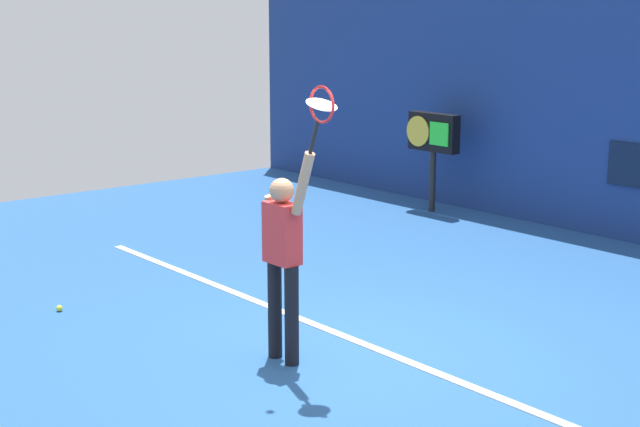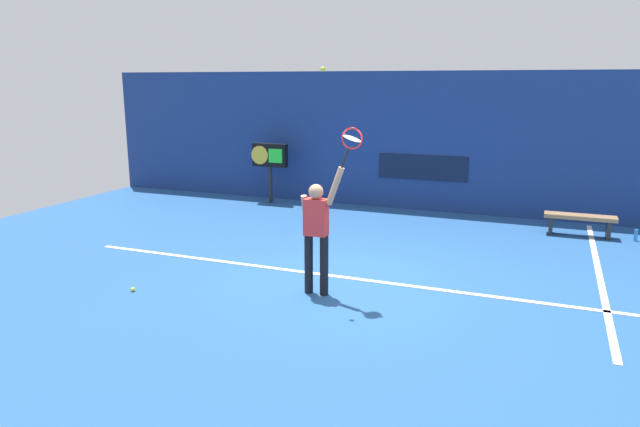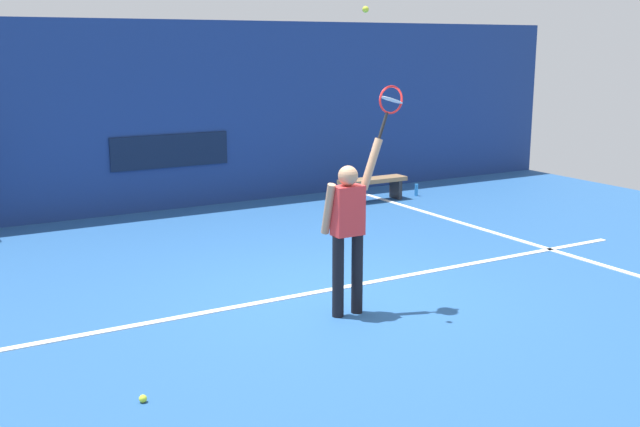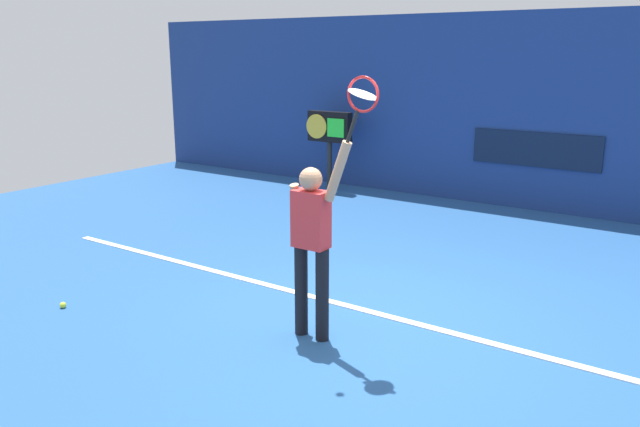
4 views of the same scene
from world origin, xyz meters
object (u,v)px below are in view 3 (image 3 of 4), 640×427
water_bottle (416,190)px  spare_ball (143,399)px  tennis_ball (366,9)px  tennis_player (348,227)px  tennis_racket (390,103)px  court_bench (373,184)px

water_bottle → spare_ball: (-7.52, -6.12, -0.09)m
tennis_ball → spare_ball: bearing=-162.5°
tennis_player → tennis_ball: bearing=-34.2°
tennis_racket → court_bench: tennis_racket is taller
tennis_player → court_bench: bearing=53.5°
tennis_ball → spare_ball: 4.40m
tennis_player → court_bench: (3.81, 5.15, -0.67)m
water_bottle → spare_ball: 9.70m
tennis_racket → court_bench: size_ratio=0.45×
tennis_player → tennis_racket: bearing=-0.5°
spare_ball → tennis_racket: bearing=16.9°
tennis_player → water_bottle: size_ratio=8.21×
tennis_player → water_bottle: bearing=46.6°
tennis_racket → tennis_ball: 1.06m
tennis_player → spare_ball: (-2.66, -0.97, -0.98)m
tennis_ball → court_bench: size_ratio=0.05×
tennis_ball → water_bottle: (4.73, 5.24, -3.20)m
tennis_ball → court_bench: tennis_ball is taller
tennis_racket → tennis_player: bearing=179.5°
tennis_racket → court_bench: bearing=57.5°
court_bench → spare_ball: court_bench is taller
tennis_ball → water_bottle: 7.75m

